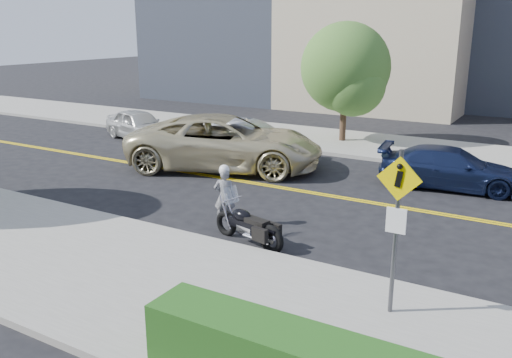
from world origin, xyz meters
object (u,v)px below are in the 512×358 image
Objects in this scene: motorcycle at (248,218)px; motorcyclist at (225,195)px; suv at (225,143)px; parked_car_white at (139,125)px; parked_car_blue at (451,168)px; pedestrian_sign at (397,217)px; parked_car_silver at (249,140)px.

motorcyclist is at bearing 160.32° from motorcycle.
motorcyclist is 0.23× the size of suv.
parked_car_white reaches higher than parked_car_blue.
motorcyclist is 0.40× the size of parked_car_white.
suv is (-8.50, 7.48, -0.97)m from pedestrian_sign.
parked_car_silver is 7.79m from parked_car_blue.
pedestrian_sign is 17.94m from parked_car_white.
motorcyclist is at bearing 137.92° from parked_car_blue.
parked_car_blue is (14.13, -0.77, -0.03)m from parked_car_white.
pedestrian_sign is 1.82× the size of motorcyclist.
parked_car_silver reaches higher than parked_car_white.
suv reaches higher than parked_car_white.
suv is 7.89m from parked_car_blue.
motorcyclist is 5.90m from suv.
motorcycle is at bearing -158.87° from parked_car_silver.
parked_car_white is (-14.92, 9.89, -1.27)m from pedestrian_sign.
parked_car_silver is (6.35, -0.60, 0.06)m from parked_car_white.
suv is 6.86m from parked_car_white.
motorcycle is 8.78m from parked_car_silver.
pedestrian_sign is at bearing 127.58° from motorcyclist.
pedestrian_sign is 0.65× the size of parked_car_blue.
motorcyclist is at bearing 154.12° from pedestrian_sign.
motorcyclist is at bearing -109.33° from parked_car_white.
motorcyclist is 7.94m from parked_car_blue.
parked_car_white is (-6.42, 2.40, -0.29)m from suv.
pedestrian_sign is at bearing -151.12° from suv.
parked_car_white is at bearing 74.70° from parked_car_silver.
parked_car_silver is (-0.07, 1.80, -0.23)m from suv.
pedestrian_sign is 5.96m from motorcyclist.
pedestrian_sign is at bearing -10.02° from motorcycle.
pedestrian_sign is 0.65× the size of parked_car_silver.
motorcyclist is 12.12m from parked_car_white.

